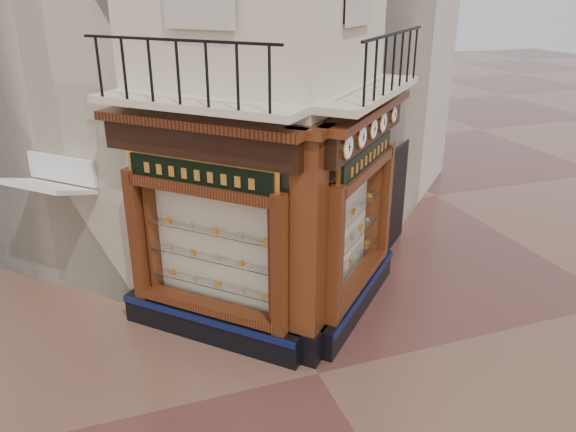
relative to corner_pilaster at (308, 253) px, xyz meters
name	(u,v)px	position (x,y,z in m)	size (l,w,h in m)	color
ground	(318,373)	(0.00, -0.50, -1.95)	(80.00, 80.00, 0.00)	#502A25
neighbour_left	(96,1)	(-2.47, 8.13, 3.55)	(8.00, 8.00, 11.00)	beige
shopfront_left	(206,237)	(-1.41, 1.07, 0.03)	(2.86, 2.86, 3.98)	black
shopfront_right	(359,216)	(1.41, 1.07, 0.03)	(2.86, 2.86, 3.98)	black
corner_pilaster	(308,253)	(0.00, 0.00, 0.00)	(0.85, 0.85, 3.98)	black
balcony	(288,97)	(0.00, 0.99, 2.27)	(5.94, 2.97, 1.03)	beige
clock_a	(347,147)	(0.59, -0.01, 1.67)	(0.32, 0.32, 0.40)	gold
clock_b	(361,137)	(1.06, 0.45, 1.67)	(0.30, 0.30, 0.38)	gold
clock_c	(373,129)	(1.48, 0.88, 1.67)	(0.29, 0.29, 0.35)	gold
clock_d	(382,122)	(1.88, 1.27, 1.67)	(0.30, 0.30, 0.37)	gold
clock_e	(393,114)	(2.37, 1.76, 1.67)	(0.25, 0.25, 0.31)	gold
awning	(65,303)	(-3.91, 3.20, -1.95)	(1.63, 0.98, 0.08)	silver
signboard_left	(199,174)	(-1.46, 1.01, 1.15)	(2.04, 2.04, 0.55)	#EEAF46
signboard_right	(366,157)	(1.46, 1.01, 1.15)	(1.97, 1.97, 0.53)	#EEAF46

